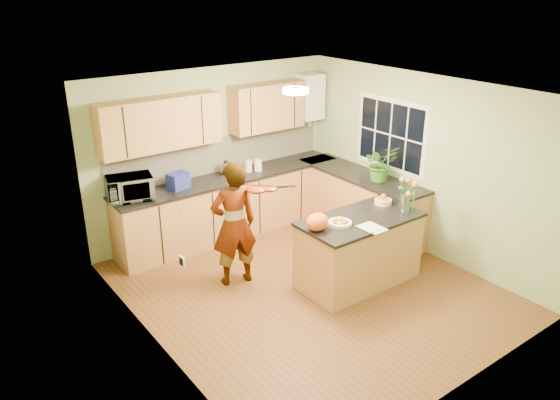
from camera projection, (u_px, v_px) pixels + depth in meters
floor at (308, 288)px, 6.91m from camera, size 4.50×4.50×0.00m
ceiling at (312, 91)px, 5.97m from camera, size 4.00×4.50×0.02m
wall_back at (214, 152)px, 8.12m from camera, size 4.00×0.02×2.50m
wall_front at (474, 274)px, 4.77m from camera, size 4.00×0.02×2.50m
wall_left at (153, 242)px, 5.34m from camera, size 0.02×4.50×2.50m
wall_right at (422, 165)px, 7.55m from camera, size 0.02×4.50×2.50m
back_counter at (232, 205)px, 8.24m from camera, size 3.64×0.62×0.94m
right_counter at (360, 203)px, 8.31m from camera, size 0.62×2.24×0.94m
splashback at (220, 154)px, 8.18m from camera, size 3.60×0.02×0.52m
upper_cabinets at (207, 116)px, 7.67m from camera, size 3.20×0.34×0.70m
boiler at (310, 97)px, 8.69m from camera, size 0.40×0.30×0.86m
window_right at (390, 135)px, 7.88m from camera, size 0.01×1.30×1.05m
light_switch at (182, 261)px, 4.88m from camera, size 0.02×0.09×0.09m
ceiling_lamp at (296, 91)px, 6.21m from camera, size 0.30×0.30×0.07m
peninsula_island at (359, 250)px, 6.91m from camera, size 1.57×0.80×0.90m
fruit_dish at (340, 222)px, 6.54m from camera, size 0.29×0.29×0.10m
orange_bowl at (383, 200)px, 7.14m from camera, size 0.22×0.22×0.13m
flower_vase at (407, 188)px, 6.82m from camera, size 0.26×0.26×0.47m
orange_bag at (317, 222)px, 6.37m from camera, size 0.33×0.30×0.21m
papers at (373, 228)px, 6.46m from camera, size 0.23×0.31×0.01m
violinist at (234, 224)px, 6.78m from camera, size 0.66×0.50×1.62m
violin at (256, 190)px, 6.54m from camera, size 0.66×0.57×0.16m
microwave at (130, 188)px, 7.14m from camera, size 0.66×0.52×0.32m
blue_box at (178, 181)px, 7.54m from camera, size 0.32×0.26×0.22m
kettle at (226, 169)px, 8.02m from camera, size 0.15×0.15×0.28m
jar_cream at (248, 166)px, 8.21m from camera, size 0.13×0.13×0.17m
jar_white at (258, 165)px, 8.24m from camera, size 0.13×0.13×0.18m
potted_plant at (380, 163)px, 7.76m from camera, size 0.54×0.49×0.53m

